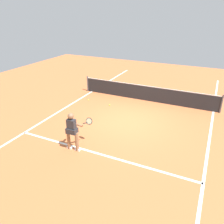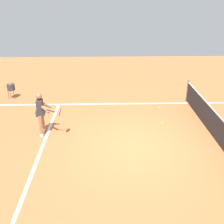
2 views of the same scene
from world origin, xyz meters
The scene contains 8 objects.
ground_plane centered at (0.00, 0.00, 0.00)m, with size 26.31×26.31×0.00m, color #C66638.
service_line_marking centered at (0.00, -3.04, 0.00)m, with size 7.40×0.10×0.01m, color white.
sideline_left_marking centered at (-3.70, 0.00, 0.00)m, with size 0.10×18.24×0.01m, color white.
court_net centered at (0.00, 2.88, 0.47)m, with size 8.08×0.08×1.00m.
tennis_player centered at (-1.00, -3.17, 0.85)m, with size 0.76×0.95×1.55m.
tennis_ball_near centered at (-3.12, 1.45, 0.03)m, with size 0.07×0.07×0.07m, color #D1E533.
tennis_ball_far centered at (-1.63, 1.27, 0.03)m, with size 0.07×0.07×0.07m, color #D1E533.
ball_hopper centered at (-4.58, -5.38, 0.55)m, with size 0.36×0.36×0.74m.
Camera 2 is at (7.81, -0.94, 4.80)m, focal length 43.89 mm.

